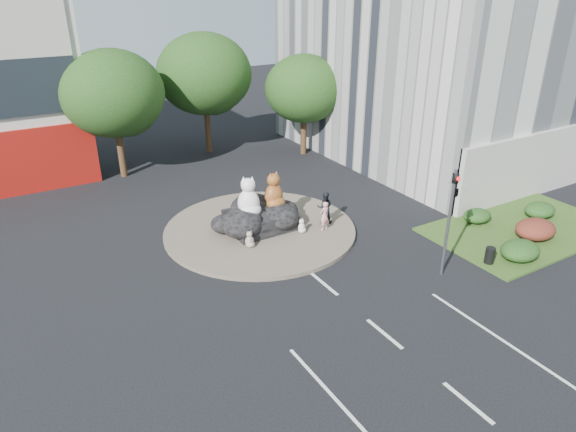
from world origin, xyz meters
name	(u,v)px	position (x,y,z in m)	size (l,w,h in m)	color
ground	(384,334)	(0.00, 0.00, 0.00)	(120.00, 120.00, 0.00)	black
roundabout_island	(260,229)	(0.00, 10.00, 0.10)	(10.00, 10.00, 0.20)	brown
rock_plinth	(260,220)	(0.00, 10.00, 0.65)	(3.20, 2.60, 0.90)	black
grass_verge	(523,229)	(12.00, 3.00, 0.06)	(10.00, 6.00, 0.12)	#284416
tree_left	(114,98)	(-3.93, 22.06, 5.25)	(6.46, 6.46, 8.27)	#382314
tree_mid	(205,78)	(3.07, 24.06, 5.56)	(6.84, 6.84, 8.76)	#382314
tree_right	(304,92)	(9.07, 20.06, 4.63)	(5.70, 5.70, 7.30)	#382314
hedge_near_green	(520,250)	(9.00, 1.00, 0.57)	(2.00, 1.60, 0.90)	#113613
hedge_red	(535,229)	(11.50, 2.00, 0.61)	(2.20, 1.76, 0.99)	#4F2015
hedge_mid_green	(540,210)	(14.00, 3.50, 0.53)	(1.80, 1.44, 0.81)	#113613
hedge_back_green	(477,216)	(10.50, 4.80, 0.48)	(1.60, 1.28, 0.72)	#113613
traffic_light	(453,200)	(5.10, 2.00, 3.62)	(0.44, 1.24, 5.00)	#595B60
street_lamp	(472,123)	(12.82, 8.00, 4.55)	(2.34, 0.22, 8.06)	#595B60
cat_white	(248,196)	(-0.66, 9.90, 2.17)	(1.28, 1.11, 2.14)	white
cat_tabby	(274,190)	(0.92, 10.13, 2.10)	(1.20, 1.04, 2.00)	#B76A26
kitten_calico	(250,239)	(-1.40, 8.42, 0.63)	(0.52, 0.45, 0.86)	beige
kitten_white	(302,225)	(1.61, 8.45, 0.59)	(0.47, 0.41, 0.78)	silver
pedestrian_pink	(324,216)	(2.79, 8.12, 0.98)	(0.57, 0.37, 1.57)	pink
pedestrian_dark	(325,207)	(3.29, 8.83, 1.07)	(0.85, 0.66, 1.74)	black
litter_bin	(490,255)	(7.50, 1.48, 0.51)	(0.45, 0.45, 0.78)	black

